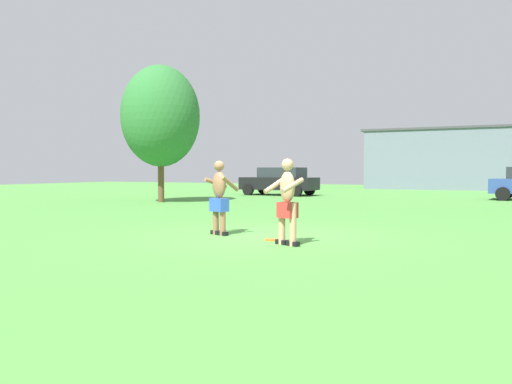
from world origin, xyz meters
TOP-DOWN VIEW (x-y plane):
  - ground_plane at (0.00, 0.00)m, footprint 80.00×80.00m
  - player_near at (-0.93, -0.23)m, footprint 0.74×0.72m
  - player_in_red at (0.98, -1.01)m, footprint 0.72×0.70m
  - frisbee at (0.45, -0.53)m, footprint 0.29×0.29m
  - car_black_mid_lot at (-6.64, 16.71)m, footprint 4.40×2.24m
  - outbuilding_behind_lot at (1.77, 30.89)m, footprint 13.42×4.87m
  - tree_left_field at (-8.97, 8.63)m, footprint 3.47×3.47m

SIDE VIEW (x-z plane):
  - ground_plane at x=0.00m, z-range 0.00..0.00m
  - frisbee at x=0.45m, z-range 0.00..0.03m
  - car_black_mid_lot at x=-6.64m, z-range 0.03..1.61m
  - player_in_red at x=0.98m, z-range 0.04..1.67m
  - player_near at x=-0.93m, z-range 0.04..1.67m
  - outbuilding_behind_lot at x=1.77m, z-range 0.01..4.55m
  - tree_left_field at x=-8.97m, z-range 0.78..6.84m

